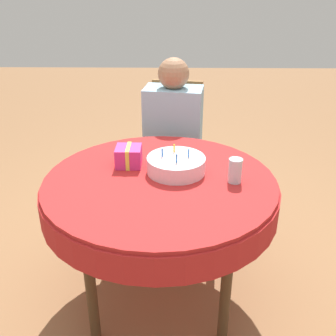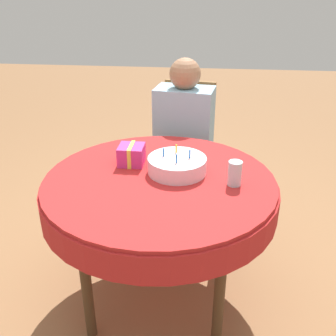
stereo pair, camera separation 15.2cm
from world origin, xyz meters
TOP-DOWN VIEW (x-y plane):
  - ground_plane at (0.00, 0.00)m, footprint 12.00×12.00m
  - dining_table at (0.00, 0.00)m, footprint 1.13×1.13m
  - chair at (0.07, 0.88)m, footprint 0.44×0.44m
  - person at (0.06, 0.79)m, footprint 0.40×0.36m
  - birthday_cake at (0.08, 0.08)m, footprint 0.29×0.29m
  - drinking_glass at (0.35, -0.02)m, footprint 0.06×0.06m
  - gift_box at (-0.16, 0.15)m, footprint 0.13×0.13m

SIDE VIEW (x-z plane):
  - ground_plane at x=0.00m, z-range 0.00..0.00m
  - chair at x=0.07m, z-range 0.03..0.99m
  - dining_table at x=0.00m, z-range 0.28..1.01m
  - person at x=0.06m, z-range 0.12..1.26m
  - birthday_cake at x=0.08m, z-range 0.71..0.83m
  - gift_box at x=-0.16m, z-range 0.73..0.83m
  - drinking_glass at x=0.35m, z-range 0.73..0.85m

